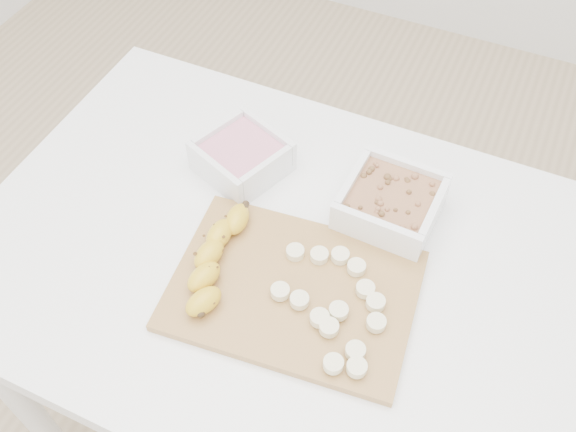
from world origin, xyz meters
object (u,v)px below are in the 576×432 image
at_px(bowl_granola, 390,204).
at_px(cutting_board, 293,290).
at_px(bowl_yogurt, 242,156).
at_px(table, 281,285).
at_px(banana, 216,260).

distance_m(bowl_granola, cutting_board, 0.22).
distance_m(bowl_yogurt, bowl_granola, 0.27).
height_order(table, bowl_granola, bowl_granola).
xyz_separation_m(cutting_board, banana, (-0.12, -0.01, 0.03)).
height_order(table, cutting_board, cutting_board).
bearing_deg(cutting_board, table, 130.24).
distance_m(bowl_granola, banana, 0.29).
distance_m(table, bowl_yogurt, 0.23).
height_order(table, banana, banana).
bearing_deg(cutting_board, bowl_granola, 67.24).
xyz_separation_m(bowl_yogurt, cutting_board, (0.18, -0.19, -0.02)).
relative_size(bowl_granola, banana, 0.76).
height_order(bowl_granola, cutting_board, bowl_granola).
height_order(bowl_granola, banana, bowl_granola).
bearing_deg(table, cutting_board, -49.76).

